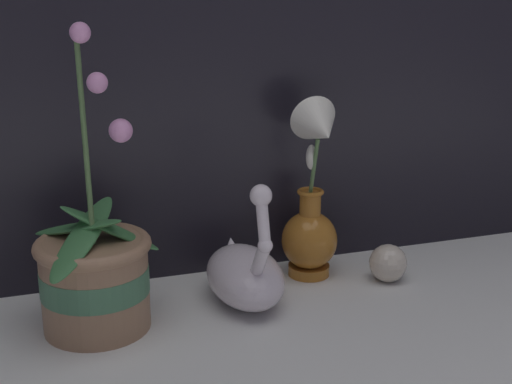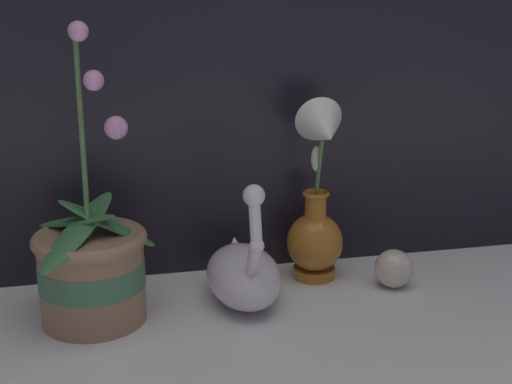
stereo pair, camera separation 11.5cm
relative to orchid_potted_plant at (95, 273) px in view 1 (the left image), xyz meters
name	(u,v)px [view 1 (the left image)]	position (x,y,z in m)	size (l,w,h in m)	color
ground_plane	(267,331)	(0.24, -0.10, -0.09)	(2.80, 2.80, 0.00)	silver
orchid_potted_plant	(95,273)	(0.00, 0.00, 0.00)	(0.20, 0.22, 0.46)	#9E7556
swan_figurine	(244,273)	(0.24, 0.02, -0.04)	(0.12, 0.22, 0.23)	white
blue_vase	(312,210)	(0.39, 0.07, 0.04)	(0.10, 0.13, 0.33)	#B26B23
glass_sphere	(388,263)	(0.51, 0.02, -0.06)	(0.07, 0.07, 0.07)	beige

